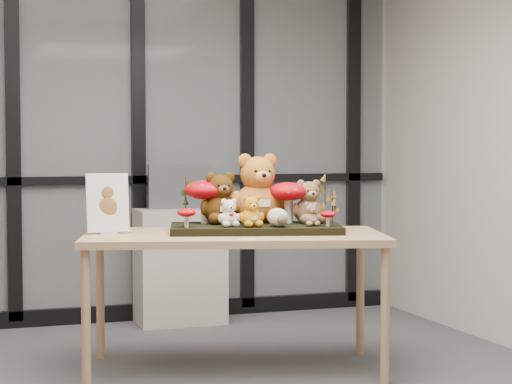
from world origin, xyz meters
name	(u,v)px	position (x,y,z in m)	size (l,w,h in m)	color
room_shell	(153,67)	(0.00, 0.00, 1.68)	(5.00, 5.00, 5.00)	#B0AEA6
glass_partition	(77,130)	(0.00, 2.47, 1.42)	(4.90, 0.06, 2.78)	#2D383F
display_table	(234,245)	(0.64, 0.75, 0.74)	(1.87, 1.28, 0.80)	tan
diorama_tray	(256,228)	(0.78, 0.78, 0.82)	(0.98, 0.49, 0.04)	black
bear_pooh_yellow	(257,185)	(0.84, 0.90, 1.07)	(0.35, 0.31, 0.46)	#BD6723
bear_brown_medium	(220,195)	(0.62, 0.94, 1.01)	(0.26, 0.23, 0.33)	#3F2608
bear_tan_back	(309,199)	(1.12, 0.79, 0.99)	(0.22, 0.20, 0.28)	brown
bear_small_yellow	(251,210)	(0.72, 0.66, 0.94)	(0.15, 0.14, 0.20)	orange
bear_white_bow	(229,211)	(0.60, 0.71, 0.93)	(0.14, 0.12, 0.18)	white
bear_beige_small	(311,213)	(1.06, 0.60, 0.92)	(0.11, 0.10, 0.15)	#926C4D
plush_cream_hedgehog	(278,217)	(0.86, 0.61, 0.90)	(0.09, 0.08, 0.12)	beige
mushroom_back_left	(206,200)	(0.54, 0.99, 0.98)	(0.25, 0.25, 0.28)	#AA050D
mushroom_back_right	(288,201)	(1.01, 0.83, 0.98)	(0.24, 0.24, 0.27)	#AA050D
mushroom_front_left	(186,217)	(0.36, 0.76, 0.90)	(0.11, 0.11, 0.12)	#AA050D
mushroom_front_right	(328,218)	(1.14, 0.55, 0.89)	(0.09, 0.09, 0.10)	#AA050D
sprig_green_far_left	(186,200)	(0.43, 1.01, 0.98)	(0.05, 0.05, 0.28)	#10390D
sprig_green_mid_left	(212,200)	(0.59, 1.02, 0.98)	(0.05, 0.05, 0.27)	#10390D
sprig_dry_far_right	(325,198)	(1.22, 0.77, 1.00)	(0.05, 0.05, 0.30)	brown
sprig_dry_mid_right	(332,208)	(1.21, 0.64, 0.94)	(0.05, 0.05, 0.20)	brown
sprig_green_centre	(246,207)	(0.79, 0.98, 0.93)	(0.05, 0.05, 0.18)	#10390D
sign_holder	(108,205)	(-0.05, 0.96, 0.97)	(0.25, 0.07, 0.35)	silver
label_card	(247,239)	(0.60, 0.41, 0.80)	(0.10, 0.03, 0.00)	white
cabinet	(180,266)	(0.71, 2.25, 0.42)	(0.63, 0.37, 0.84)	#AFA89C
monitor	(179,187)	(0.71, 2.26, 1.00)	(0.45, 0.05, 0.32)	#4B4D53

